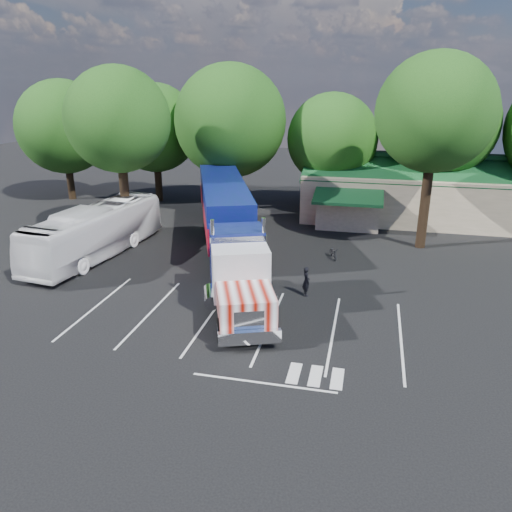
% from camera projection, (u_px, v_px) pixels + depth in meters
% --- Properties ---
extents(ground, '(120.00, 120.00, 0.00)m').
position_uv_depth(ground, '(238.00, 276.00, 31.22)').
color(ground, black).
rests_on(ground, ground).
extents(event_hall, '(24.20, 14.12, 5.55)m').
position_uv_depth(event_hall, '(441.00, 192.00, 43.87)').
color(event_hall, '#C9B295').
rests_on(event_hall, ground).
extents(tree_row_a, '(9.00, 9.00, 11.68)m').
position_uv_depth(tree_row_a, '(64.00, 127.00, 48.62)').
color(tree_row_a, black).
rests_on(tree_row_a, ground).
extents(tree_row_b, '(8.40, 8.40, 11.35)m').
position_uv_depth(tree_row_b, '(155.00, 128.00, 47.90)').
color(tree_row_b, black).
rests_on(tree_row_b, ground).
extents(tree_row_c, '(10.00, 10.00, 13.05)m').
position_uv_depth(tree_row_c, '(230.00, 121.00, 44.42)').
color(tree_row_c, black).
rests_on(tree_row_c, ground).
extents(tree_row_d, '(8.00, 8.00, 10.60)m').
position_uv_depth(tree_row_d, '(332.00, 139.00, 44.19)').
color(tree_row_d, black).
rests_on(tree_row_d, ground).
extents(tree_row_e, '(9.60, 9.60, 12.90)m').
position_uv_depth(tree_row_e, '(440.00, 123.00, 42.22)').
color(tree_row_e, black).
rests_on(tree_row_e, ground).
extents(tree_near_left, '(7.60, 7.60, 12.65)m').
position_uv_depth(tree_near_left, '(118.00, 120.00, 35.98)').
color(tree_near_left, black).
rests_on(tree_near_left, ground).
extents(tree_near_right, '(8.00, 8.00, 13.50)m').
position_uv_depth(tree_near_right, '(435.00, 113.00, 33.37)').
color(tree_near_right, black).
rests_on(tree_near_right, ground).
extents(semi_truck, '(10.93, 22.98, 4.92)m').
position_uv_depth(semi_truck, '(227.00, 218.00, 33.56)').
color(semi_truck, black).
rests_on(semi_truck, ground).
extents(woman, '(0.65, 0.75, 1.72)m').
position_uv_depth(woman, '(306.00, 281.00, 28.20)').
color(woman, black).
rests_on(woman, ground).
extents(bicycle, '(1.07, 1.65, 0.82)m').
position_uv_depth(bicycle, '(333.00, 253.00, 34.16)').
color(bicycle, black).
rests_on(bicycle, ground).
extents(tour_bus, '(4.36, 12.77, 3.49)m').
position_uv_depth(tour_bus, '(96.00, 232.00, 34.24)').
color(tour_bus, silver).
rests_on(tour_bus, ground).
extents(silver_sedan, '(4.49, 2.02, 1.43)m').
position_uv_depth(silver_sedan, '(337.00, 214.00, 42.75)').
color(silver_sedan, '#B7B9BF').
rests_on(silver_sedan, ground).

